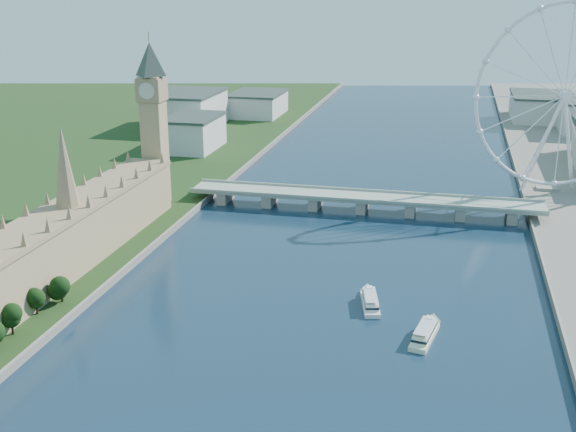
% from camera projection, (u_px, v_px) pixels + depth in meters
% --- Properties ---
extents(parliament_range, '(24.00, 200.00, 70.00)m').
position_uv_depth(parliament_range, '(71.00, 235.00, 355.16)').
color(parliament_range, tan).
rests_on(parliament_range, ground).
extents(big_ben, '(20.02, 20.02, 110.00)m').
position_uv_depth(big_ben, '(153.00, 103.00, 440.37)').
color(big_ben, tan).
rests_on(big_ben, ground).
extents(westminster_bridge, '(220.00, 22.00, 9.50)m').
position_uv_depth(westminster_bridge, '(363.00, 200.00, 452.02)').
color(westminster_bridge, gray).
rests_on(westminster_bridge, ground).
extents(london_eye, '(113.60, 39.12, 124.30)m').
position_uv_depth(london_eye, '(564.00, 97.00, 458.66)').
color(london_eye, silver).
rests_on(london_eye, ground).
extents(city_skyline, '(505.00, 280.00, 32.00)m').
position_uv_depth(city_skyline, '(439.00, 115.00, 681.50)').
color(city_skyline, beige).
rests_on(city_skyline, ground).
extents(tour_boat_near, '(12.89, 29.25, 6.25)m').
position_uv_depth(tour_boat_near, '(370.00, 306.00, 319.91)').
color(tour_boat_near, silver).
rests_on(tour_boat_near, ground).
extents(tour_boat_far, '(12.54, 29.81, 6.39)m').
position_uv_depth(tour_boat_far, '(424.00, 339.00, 290.72)').
color(tour_boat_far, beige).
rests_on(tour_boat_far, ground).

